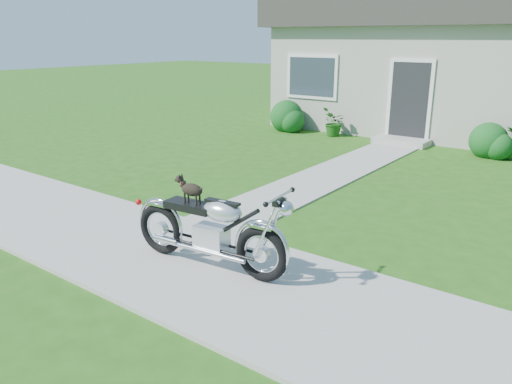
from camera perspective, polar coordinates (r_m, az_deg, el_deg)
ground at (r=5.87m, az=-1.17°, el=-10.42°), size 80.00×80.00×0.00m
sidewalk at (r=5.86m, az=-1.17°, el=-10.25°), size 24.00×2.20×0.04m
walkway at (r=10.59m, az=9.10°, el=2.25°), size 1.20×8.00×0.03m
house at (r=16.41m, az=26.28°, el=13.62°), size 12.60×7.03×4.50m
shrub_row at (r=13.17m, az=22.82°, el=5.79°), size 10.01×0.99×0.99m
potted_plant_left at (r=14.48m, az=8.91°, el=7.88°), size 0.86×0.91×0.81m
motorcycle_with_dog at (r=6.00m, az=-5.16°, el=-4.25°), size 2.22×0.61×1.10m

